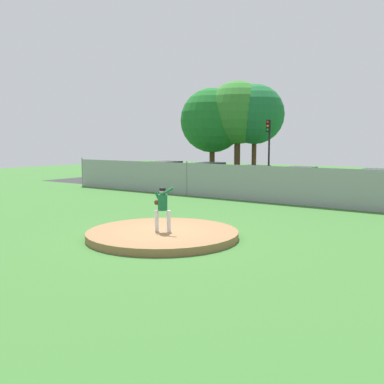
{
  "coord_description": "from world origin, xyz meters",
  "views": [
    {
      "loc": [
        9.35,
        -11.42,
        3.29
      ],
      "look_at": [
        -0.23,
        2.05,
        1.36
      ],
      "focal_mm": 41.29,
      "sensor_mm": 36.0,
      "label": 1
    }
  ],
  "objects_px": {
    "parked_car_navy": "(377,186)",
    "parked_car_slate": "(208,175)",
    "parked_car_white": "(165,173)",
    "baseball": "(156,224)",
    "parked_car_teal": "(252,179)",
    "traffic_light_near": "(269,141)",
    "traffic_cone_orange": "(175,182)",
    "pitcher_youth": "(162,205)",
    "parked_car_charcoal": "(297,181)"
  },
  "relations": [
    {
      "from": "parked_car_navy",
      "to": "baseball",
      "type": "bearing_deg",
      "value": -108.44
    },
    {
      "from": "parked_car_white",
      "to": "parked_car_teal",
      "type": "relative_size",
      "value": 1.05
    },
    {
      "from": "parked_car_navy",
      "to": "traffic_light_near",
      "type": "relative_size",
      "value": 0.98
    },
    {
      "from": "parked_car_teal",
      "to": "parked_car_navy",
      "type": "bearing_deg",
      "value": -3.39
    },
    {
      "from": "parked_car_charcoal",
      "to": "traffic_light_near",
      "type": "height_order",
      "value": "traffic_light_near"
    },
    {
      "from": "parked_car_slate",
      "to": "parked_car_white",
      "type": "relative_size",
      "value": 1.06
    },
    {
      "from": "pitcher_youth",
      "to": "parked_car_charcoal",
      "type": "relative_size",
      "value": 0.32
    },
    {
      "from": "parked_car_navy",
      "to": "traffic_light_near",
      "type": "xyz_separation_m",
      "value": [
        -8.87,
        4.85,
        2.48
      ]
    },
    {
      "from": "baseball",
      "to": "parked_car_slate",
      "type": "relative_size",
      "value": 0.02
    },
    {
      "from": "baseball",
      "to": "parked_car_teal",
      "type": "height_order",
      "value": "parked_car_teal"
    },
    {
      "from": "parked_car_slate",
      "to": "parked_car_charcoal",
      "type": "relative_size",
      "value": 0.97
    },
    {
      "from": "parked_car_white",
      "to": "traffic_light_near",
      "type": "distance_m",
      "value": 8.24
    },
    {
      "from": "parked_car_slate",
      "to": "parked_car_white",
      "type": "height_order",
      "value": "parked_car_slate"
    },
    {
      "from": "parked_car_white",
      "to": "baseball",
      "type": "bearing_deg",
      "value": -52.03
    },
    {
      "from": "parked_car_charcoal",
      "to": "parked_car_navy",
      "type": "bearing_deg",
      "value": -6.76
    },
    {
      "from": "baseball",
      "to": "traffic_cone_orange",
      "type": "relative_size",
      "value": 0.13
    },
    {
      "from": "parked_car_navy",
      "to": "traffic_light_near",
      "type": "distance_m",
      "value": 10.41
    },
    {
      "from": "pitcher_youth",
      "to": "parked_car_teal",
      "type": "xyz_separation_m",
      "value": [
        -4.37,
        14.65,
        -0.37
      ]
    },
    {
      "from": "parked_car_slate",
      "to": "baseball",
      "type": "bearing_deg",
      "value": -63.23
    },
    {
      "from": "parked_car_charcoal",
      "to": "parked_car_white",
      "type": "relative_size",
      "value": 1.09
    },
    {
      "from": "parked_car_charcoal",
      "to": "parked_car_teal",
      "type": "relative_size",
      "value": 1.14
    },
    {
      "from": "parked_car_white",
      "to": "traffic_cone_orange",
      "type": "distance_m",
      "value": 2.01
    },
    {
      "from": "parked_car_navy",
      "to": "parked_car_charcoal",
      "type": "relative_size",
      "value": 0.98
    },
    {
      "from": "parked_car_teal",
      "to": "traffic_light_near",
      "type": "distance_m",
      "value": 5.13
    },
    {
      "from": "pitcher_youth",
      "to": "traffic_light_near",
      "type": "xyz_separation_m",
      "value": [
        -5.28,
        19.02,
        2.15
      ]
    },
    {
      "from": "parked_car_navy",
      "to": "traffic_light_near",
      "type": "height_order",
      "value": "traffic_light_near"
    },
    {
      "from": "parked_car_teal",
      "to": "traffic_cone_orange",
      "type": "xyz_separation_m",
      "value": [
        -6.01,
        -0.49,
        -0.53
      ]
    },
    {
      "from": "parked_car_slate",
      "to": "parked_car_teal",
      "type": "distance_m",
      "value": 3.71
    },
    {
      "from": "parked_car_slate",
      "to": "traffic_light_near",
      "type": "distance_m",
      "value": 5.5
    },
    {
      "from": "parked_car_white",
      "to": "traffic_cone_orange",
      "type": "relative_size",
      "value": 8.03
    },
    {
      "from": "parked_car_teal",
      "to": "traffic_light_near",
      "type": "bearing_deg",
      "value": 101.83
    },
    {
      "from": "traffic_cone_orange",
      "to": "traffic_light_near",
      "type": "bearing_deg",
      "value": 43.71
    },
    {
      "from": "parked_car_slate",
      "to": "traffic_cone_orange",
      "type": "height_order",
      "value": "parked_car_slate"
    },
    {
      "from": "parked_car_charcoal",
      "to": "parked_car_slate",
      "type": "bearing_deg",
      "value": 178.18
    },
    {
      "from": "parked_car_slate",
      "to": "parked_car_teal",
      "type": "xyz_separation_m",
      "value": [
        3.7,
        -0.32,
        -0.05
      ]
    },
    {
      "from": "parked_car_navy",
      "to": "parked_car_charcoal",
      "type": "height_order",
      "value": "parked_car_navy"
    },
    {
      "from": "traffic_light_near",
      "to": "baseball",
      "type": "bearing_deg",
      "value": -76.49
    },
    {
      "from": "pitcher_youth",
      "to": "parked_car_navy",
      "type": "xyz_separation_m",
      "value": [
        3.59,
        14.18,
        -0.33
      ]
    },
    {
      "from": "pitcher_youth",
      "to": "parked_car_charcoal",
      "type": "distance_m",
      "value": 14.81
    },
    {
      "from": "parked_car_navy",
      "to": "traffic_cone_orange",
      "type": "height_order",
      "value": "parked_car_navy"
    },
    {
      "from": "pitcher_youth",
      "to": "baseball",
      "type": "height_order",
      "value": "pitcher_youth"
    },
    {
      "from": "parked_car_navy",
      "to": "traffic_light_near",
      "type": "bearing_deg",
      "value": 151.36
    },
    {
      "from": "parked_car_navy",
      "to": "parked_car_slate",
      "type": "bearing_deg",
      "value": 176.12
    },
    {
      "from": "parked_car_slate",
      "to": "parked_car_charcoal",
      "type": "distance_m",
      "value": 6.82
    },
    {
      "from": "traffic_cone_orange",
      "to": "traffic_light_near",
      "type": "relative_size",
      "value": 0.11
    },
    {
      "from": "parked_car_charcoal",
      "to": "traffic_light_near",
      "type": "relative_size",
      "value": 1.0
    },
    {
      "from": "parked_car_slate",
      "to": "traffic_cone_orange",
      "type": "relative_size",
      "value": 8.49
    },
    {
      "from": "parked_car_navy",
      "to": "parked_car_slate",
      "type": "distance_m",
      "value": 11.68
    },
    {
      "from": "parked_car_teal",
      "to": "parked_car_slate",
      "type": "bearing_deg",
      "value": 175.08
    },
    {
      "from": "parked_car_charcoal",
      "to": "traffic_cone_orange",
      "type": "relative_size",
      "value": 8.78
    }
  ]
}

